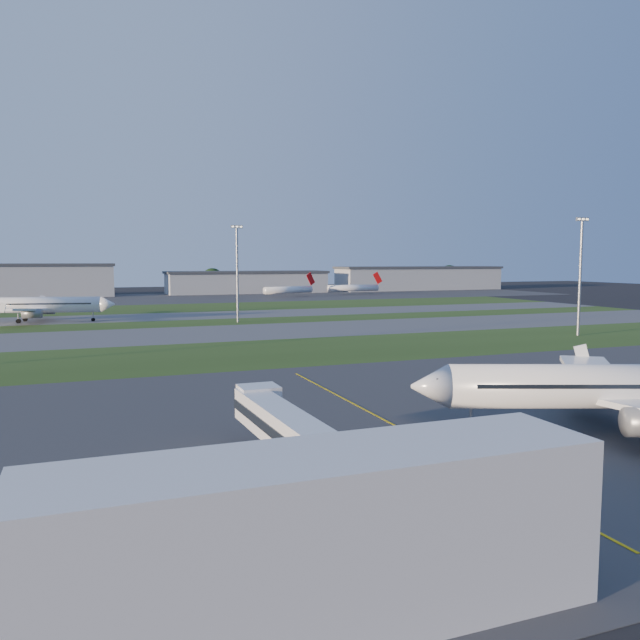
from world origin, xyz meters
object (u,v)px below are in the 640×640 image
mini_jet_near (289,290)px  light_mast_east (580,268)px  airliner_parked (627,388)px  airliner_taxiing (35,305)px  mini_jet_far (353,288)px  jet_bridge (303,441)px  light_mast_centre (237,267)px

mini_jet_near → light_mast_east: 163.69m
airliner_parked → light_mast_east: light_mast_east is taller
airliner_taxiing → light_mast_east: light_mast_east is taller
mini_jet_far → light_mast_east: light_mast_east is taller
airliner_parked → mini_jet_far: airliner_parked is taller
jet_bridge → airliner_taxiing: size_ratio=0.66×
airliner_parked → mini_jet_far: (75.55, 233.43, -1.22)m
jet_bridge → light_mast_centre: bearing=78.6°
airliner_parked → mini_jet_near: (39.97, 225.90, -1.22)m
jet_bridge → light_mast_centre: light_mast_centre is taller
mini_jet_near → mini_jet_far: size_ratio=0.97×
mini_jet_near → mini_jet_far: (35.58, 7.53, 0.00)m
airliner_taxiing → light_mast_centre: bearing=170.6°
airliner_taxiing → mini_jet_near: airliner_taxiing is taller
airliner_parked → light_mast_centre: 120.00m
mini_jet_far → light_mast_centre: light_mast_centre is taller
airliner_parked → light_mast_east: (53.88, 63.21, 10.31)m
mini_jet_near → mini_jet_far: bearing=-6.7°
light_mast_east → mini_jet_far: bearing=82.7°
jet_bridge → airliner_taxiing: bearing=100.3°
mini_jet_far → airliner_parked: bearing=-106.6°
airliner_parked → light_mast_centre: light_mast_centre is taller
mini_jet_far → light_mast_east: (-21.67, -170.21, 11.53)m
airliner_parked → light_mast_east: bearing=70.4°
light_mast_east → jet_bridge: bearing=-142.6°
airliner_taxiing → mini_jet_near: (99.76, 87.01, -1.24)m
light_mast_east → light_mast_centre: bearing=138.4°
light_mast_centre → light_mast_east: (63.00, -56.00, 0.00)m
mini_jet_far → light_mast_centre: size_ratio=1.11×
airliner_taxiing → light_mast_centre: light_mast_centre is taller
light_mast_centre → light_mast_east: same height
airliner_taxiing → light_mast_east: 136.94m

